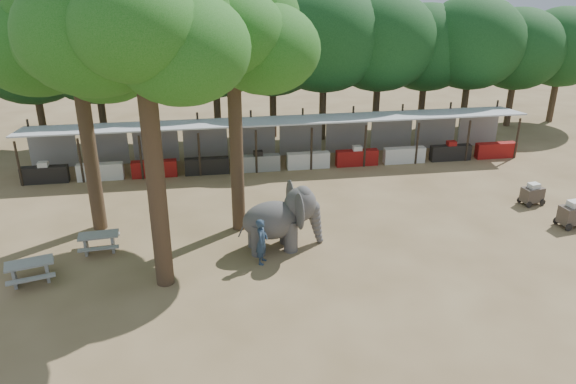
{
  "coord_description": "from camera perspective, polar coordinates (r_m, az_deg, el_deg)",
  "views": [
    {
      "loc": [
        -4.35,
        -16.03,
        11.02
      ],
      "look_at": [
        -1.0,
        5.0,
        2.0
      ],
      "focal_mm": 35.0,
      "sensor_mm": 36.0,
      "label": 1
    }
  ],
  "objects": [
    {
      "name": "ground",
      "position": [
        19.94,
        5.2,
        -10.71
      ],
      "size": [
        100.0,
        100.0,
        0.0
      ],
      "primitive_type": "plane",
      "color": "brown",
      "rests_on": "ground"
    },
    {
      "name": "vendor_stalls",
      "position": [
        31.75,
        -0.73,
        4.9
      ],
      "size": [
        28.0,
        2.99,
        2.8
      ],
      "color": "#ACAFB6",
      "rests_on": "ground"
    },
    {
      "name": "yard_tree_left",
      "position": [
        23.88,
        -21.27,
        14.69
      ],
      "size": [
        7.1,
        6.9,
        11.02
      ],
      "color": "#332316",
      "rests_on": "ground"
    },
    {
      "name": "yard_tree_center",
      "position": [
        18.4,
        -15.21,
        16.54
      ],
      "size": [
        7.1,
        6.9,
        12.04
      ],
      "color": "#332316",
      "rests_on": "ground"
    },
    {
      "name": "yard_tree_back",
      "position": [
        22.4,
        -6.14,
        16.47
      ],
      "size": [
        7.1,
        6.9,
        11.36
      ],
      "color": "#332316",
      "rests_on": "ground"
    },
    {
      "name": "backdrop_trees",
      "position": [
        35.73,
        -2.01,
        14.07
      ],
      "size": [
        46.46,
        5.95,
        8.33
      ],
      "color": "#332316",
      "rests_on": "ground"
    },
    {
      "name": "elephant",
      "position": [
        22.46,
        -0.59,
        -2.68
      ],
      "size": [
        3.44,
        2.61,
        2.6
      ],
      "rotation": [
        0.0,
        0.0,
        0.09
      ],
      "color": "#413F3F",
      "rests_on": "ground"
    },
    {
      "name": "handler",
      "position": [
        21.54,
        -2.67,
        -5.04
      ],
      "size": [
        0.65,
        0.78,
        1.85
      ],
      "primitive_type": "imported",
      "rotation": [
        0.0,
        0.0,
        1.21
      ],
      "color": "#26384C",
      "rests_on": "ground"
    },
    {
      "name": "picnic_table_near",
      "position": [
        22.51,
        -24.73,
        -7.13
      ],
      "size": [
        1.97,
        1.85,
        0.82
      ],
      "rotation": [
        0.0,
        0.0,
        0.26
      ],
      "color": "gray",
      "rests_on": "ground"
    },
    {
      "name": "picnic_table_far",
      "position": [
        23.72,
        -18.64,
        -4.67
      ],
      "size": [
        1.66,
        1.52,
        0.77
      ],
      "rotation": [
        0.0,
        0.0,
        0.08
      ],
      "color": "gray",
      "rests_on": "ground"
    },
    {
      "name": "cart_front",
      "position": [
        27.49,
        26.95,
        -1.98
      ],
      "size": [
        1.34,
        0.98,
        1.21
      ],
      "rotation": [
        0.0,
        0.0,
        0.15
      ],
      "color": "#3C3027",
      "rests_on": "ground"
    },
    {
      "name": "cart_back",
      "position": [
        29.14,
        23.57,
        -0.18
      ],
      "size": [
        1.2,
        0.9,
        1.06
      ],
      "rotation": [
        0.0,
        0.0,
        0.19
      ],
      "color": "#3C3027",
      "rests_on": "ground"
    }
  ]
}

